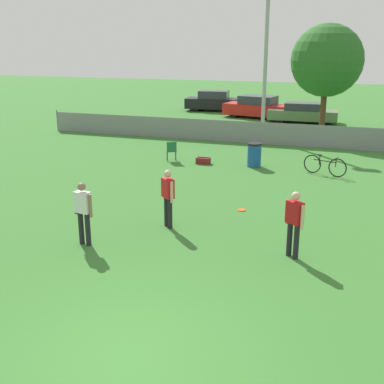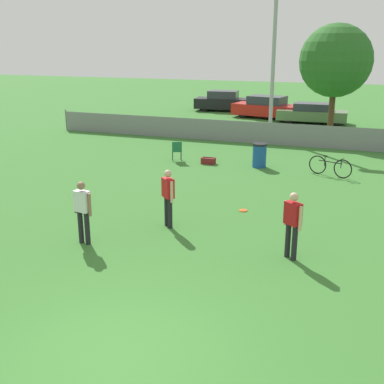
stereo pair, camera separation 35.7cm
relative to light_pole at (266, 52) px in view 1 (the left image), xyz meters
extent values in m
plane|color=#38722D|center=(1.60, -19.70, -4.48)|extent=(120.00, 120.00, 0.00)
cube|color=gray|center=(1.60, -1.70, -3.93)|extent=(26.69, 0.03, 1.10)
cylinder|color=slate|center=(-11.74, -1.70, -3.88)|extent=(0.07, 0.07, 1.21)
cylinder|color=#9E9EA3|center=(0.00, 0.00, -0.91)|extent=(0.20, 0.20, 7.14)
cylinder|color=#4C331E|center=(2.95, 1.98, -3.20)|extent=(0.32, 0.32, 2.57)
sphere|color=#286023|center=(2.95, 1.98, -0.46)|extent=(3.86, 3.86, 3.86)
cylinder|color=black|center=(-1.55, -15.85, -4.05)|extent=(0.13, 0.13, 0.86)
cylinder|color=black|center=(-1.33, -15.89, -4.05)|extent=(0.13, 0.13, 0.86)
cube|color=silver|center=(-1.44, -15.87, -3.36)|extent=(0.43, 0.28, 0.53)
sphere|color=#8C664C|center=(-1.44, -15.87, -2.96)|extent=(0.20, 0.20, 0.20)
cylinder|color=#8C664C|center=(-1.68, -15.83, -3.41)|extent=(0.08, 0.08, 0.58)
cylinder|color=#8C664C|center=(-1.21, -15.91, -3.41)|extent=(0.08, 0.08, 0.58)
cylinder|color=black|center=(3.52, -14.87, -4.05)|extent=(0.13, 0.13, 0.86)
cylinder|color=black|center=(3.70, -15.00, -4.05)|extent=(0.13, 0.13, 0.86)
cube|color=#B21419|center=(3.61, -14.93, -3.36)|extent=(0.45, 0.41, 0.53)
sphere|color=#D8AD8C|center=(3.61, -14.93, -2.96)|extent=(0.20, 0.20, 0.20)
cylinder|color=#D8AD8C|center=(3.42, -14.79, -3.41)|extent=(0.08, 0.08, 0.58)
cylinder|color=#D8AD8C|center=(3.80, -15.08, -3.41)|extent=(0.08, 0.08, 0.58)
cylinder|color=black|center=(0.02, -13.98, -4.05)|extent=(0.13, 0.13, 0.86)
cylinder|color=black|center=(0.18, -14.13, -4.05)|extent=(0.13, 0.13, 0.86)
cube|color=red|center=(0.10, -14.05, -3.36)|extent=(0.44, 0.43, 0.53)
sphere|color=#D8AD8C|center=(0.10, -14.05, -2.96)|extent=(0.20, 0.20, 0.20)
cylinder|color=#D8AD8C|center=(-0.08, -13.89, -3.41)|extent=(0.08, 0.08, 0.58)
cylinder|color=#D8AD8C|center=(0.27, -14.21, -3.41)|extent=(0.08, 0.08, 0.58)
cylinder|color=#E5591E|center=(1.70, -12.04, -4.47)|extent=(0.25, 0.25, 0.03)
torus|color=#E5591E|center=(1.70, -12.04, -4.47)|extent=(0.26, 0.26, 0.03)
cylinder|color=#333338|center=(-2.60, -6.41, -4.27)|extent=(0.02, 0.02, 0.43)
cylinder|color=#333338|center=(-2.93, -6.57, -4.27)|extent=(0.02, 0.02, 0.43)
cylinder|color=#333338|center=(-2.44, -6.74, -4.27)|extent=(0.02, 0.02, 0.43)
cylinder|color=#333338|center=(-2.78, -6.90, -4.27)|extent=(0.02, 0.02, 0.43)
cube|color=#1E663F|center=(-2.69, -6.66, -4.04)|extent=(0.56, 0.56, 0.03)
cube|color=#1E663F|center=(-2.60, -6.84, -3.82)|extent=(0.39, 0.20, 0.42)
torus|color=black|center=(3.28, -6.75, -4.12)|extent=(0.70, 0.29, 0.73)
torus|color=black|center=(4.25, -7.10, -4.12)|extent=(0.70, 0.29, 0.73)
cylinder|color=black|center=(3.77, -6.92, -3.93)|extent=(0.90, 0.36, 0.04)
cylinder|color=black|center=(3.55, -6.85, -3.93)|extent=(0.03, 0.03, 0.37)
cylinder|color=black|center=(4.17, -7.07, -3.93)|extent=(0.03, 0.03, 0.34)
cube|color=black|center=(3.55, -6.85, -3.72)|extent=(0.17, 0.11, 0.04)
cylinder|color=black|center=(4.17, -7.07, -3.76)|extent=(0.17, 0.42, 0.03)
cylinder|color=#194C99|center=(0.91, -6.49, -4.03)|extent=(0.56, 0.56, 0.91)
cylinder|color=black|center=(0.91, -6.49, -3.54)|extent=(0.59, 0.59, 0.08)
cube|color=maroon|center=(-1.23, -6.70, -4.35)|extent=(0.58, 0.32, 0.26)
cube|color=black|center=(-1.23, -6.70, -4.20)|extent=(0.49, 0.04, 0.02)
cylinder|color=black|center=(-4.42, 10.58, -4.15)|extent=(0.68, 0.25, 0.66)
cylinder|color=black|center=(-4.25, 9.07, -4.15)|extent=(0.68, 0.25, 0.66)
cylinder|color=black|center=(-6.98, 10.31, -4.15)|extent=(0.68, 0.25, 0.66)
cylinder|color=black|center=(-6.81, 8.80, -4.15)|extent=(0.68, 0.25, 0.66)
cube|color=black|center=(-5.61, 9.69, -3.91)|extent=(4.31, 2.17, 0.75)
cube|color=#2D333D|center=(-5.61, 9.69, -3.25)|extent=(2.31, 1.75, 0.56)
cylinder|color=black|center=(-0.20, 7.73, -4.15)|extent=(0.68, 0.30, 0.65)
cylinder|color=black|center=(-0.50, 6.16, -4.15)|extent=(0.68, 0.30, 0.65)
cylinder|color=black|center=(-2.97, 8.26, -4.15)|extent=(0.68, 0.30, 0.65)
cylinder|color=black|center=(-3.27, 6.68, -4.15)|extent=(0.68, 0.30, 0.65)
cube|color=red|center=(-1.74, 7.21, -3.91)|extent=(4.82, 2.64, 0.74)
cube|color=#2D333D|center=(-1.74, 7.21, -3.26)|extent=(2.63, 2.02, 0.56)
cylinder|color=black|center=(2.76, 6.80, -4.18)|extent=(0.62, 0.20, 0.61)
cylinder|color=black|center=(2.82, 5.35, -4.18)|extent=(0.62, 0.20, 0.61)
cylinder|color=black|center=(0.07, 6.70, -4.18)|extent=(0.62, 0.20, 0.61)
cylinder|color=black|center=(0.12, 5.25, -4.18)|extent=(0.62, 0.20, 0.61)
cube|color=#59724C|center=(1.44, 6.02, -3.97)|extent=(4.40, 1.83, 0.62)
cube|color=#2D333D|center=(1.44, 6.02, -3.43)|extent=(2.31, 1.55, 0.46)
camera|label=1|loc=(4.76, -25.64, 0.37)|focal=45.00mm
camera|label=2|loc=(5.10, -25.52, 0.37)|focal=45.00mm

